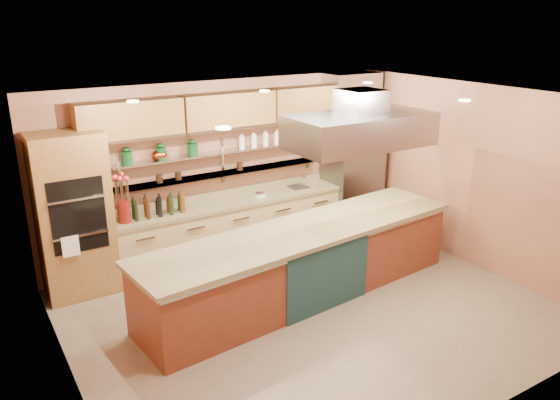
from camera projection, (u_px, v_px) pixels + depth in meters
floor at (312, 312)px, 7.25m from camera, size 6.00×5.00×0.02m
ceiling at (317, 100)px, 6.35m from camera, size 6.00×5.00×0.02m
wall_back at (225, 168)px, 8.81m from camera, size 6.00×0.04×2.80m
wall_front at (478, 296)px, 4.78m from camera, size 6.00×0.04×2.80m
wall_left at (62, 268)px, 5.30m from camera, size 0.04×5.00×2.80m
wall_right at (475, 177)px, 8.29m from camera, size 0.04×5.00×2.80m
oven_stack at (74, 216)px, 7.41m from camera, size 0.95×0.64×2.30m
refrigerator at (352, 173)px, 9.80m from camera, size 0.95×0.72×2.10m
back_counter at (232, 228)px, 8.84m from camera, size 3.84×0.64×0.93m
wall_shelf_lower at (226, 173)px, 8.70m from camera, size 3.60×0.26×0.03m
wall_shelf_upper at (225, 152)px, 8.58m from camera, size 3.60×0.26×0.03m
upper_cabinets at (228, 110)px, 8.36m from camera, size 4.60×0.36×0.55m
range_hood at (360, 130)px, 7.42m from camera, size 2.00×1.00×0.45m
ceiling_downlights at (307, 100)px, 6.52m from camera, size 4.00×2.80×0.02m
island at (303, 262)px, 7.53m from camera, size 4.82×1.49×0.99m
flower_vase at (124, 211)px, 7.74m from camera, size 0.22×0.22×0.33m
oil_bottle_cluster at (159, 207)px, 8.00m from camera, size 0.86×0.52×0.27m
kitchen_scale at (260, 194)px, 8.88m from camera, size 0.17×0.15×0.09m
bar_faucet at (301, 181)px, 9.38m from camera, size 0.03×0.03×0.20m
copper_kettle at (157, 155)px, 8.00m from camera, size 0.22×0.22×0.15m
green_canister at (193, 150)px, 8.29m from camera, size 0.14×0.14×0.16m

